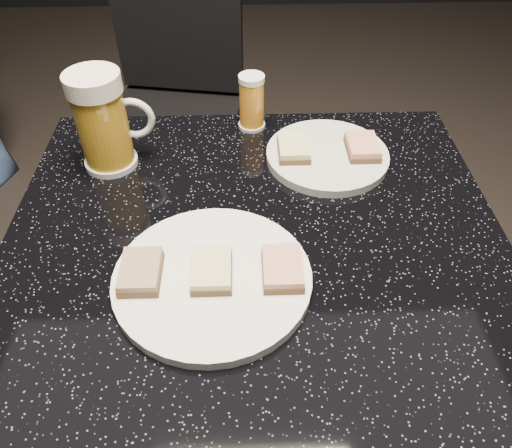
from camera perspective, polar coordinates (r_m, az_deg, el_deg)
The scene contains 8 objects.
plate_large at distance 0.64m, azimuth -4.99°, elevation -6.22°, with size 0.25×0.25×0.01m, color white.
plate_small at distance 0.84m, azimuth 8.14°, elevation 7.73°, with size 0.20×0.20×0.01m, color silver.
table at distance 0.87m, azimuth -0.00°, elevation -14.16°, with size 0.70×0.70×0.75m.
beer_mug at distance 0.81m, azimuth -17.03°, elevation 11.16°, with size 0.12×0.08×0.16m.
beer_tumbler at distance 0.89m, azimuth -0.50°, elevation 13.75°, with size 0.05×0.05×0.10m.
chair at distance 1.52m, azimuth -9.31°, elevation 13.73°, with size 0.43×0.43×0.86m.
canapes_on_plate_large at distance 0.62m, azimuth -5.08°, elevation -5.25°, with size 0.23×0.07×0.02m.
canapes_on_plate_small at distance 0.83m, azimuth 8.25°, elevation 8.65°, with size 0.16×0.07×0.02m.
Camera 1 is at (-0.01, -0.46, 1.24)m, focal length 35.00 mm.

